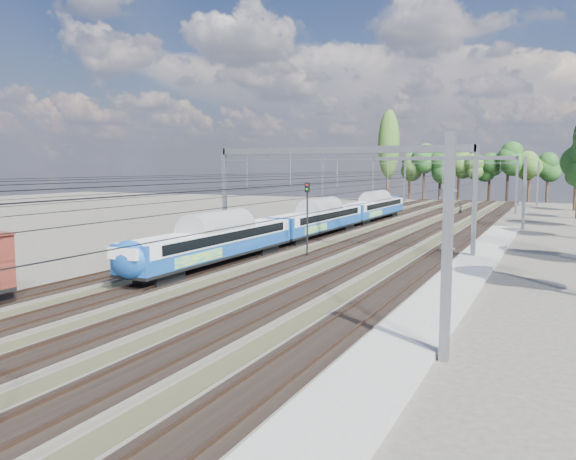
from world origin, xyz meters
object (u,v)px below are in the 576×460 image
at_px(signal_near, 307,211).
at_px(signal_far, 523,187).
at_px(worker, 461,209).
at_px(emu_train, 319,216).

distance_m(signal_near, signal_far, 68.45).
relative_size(worker, signal_far, 0.33).
xyz_separation_m(worker, signal_near, (-4.61, -47.05, 2.82)).
bearing_deg(signal_far, signal_near, -87.48).
bearing_deg(signal_near, signal_far, 89.37).
height_order(emu_train, signal_far, signal_far).
height_order(emu_train, worker, emu_train).
distance_m(worker, signal_far, 21.83).
xyz_separation_m(worker, signal_far, (7.54, 20.31, 2.75)).
distance_m(emu_train, signal_far, 57.64).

